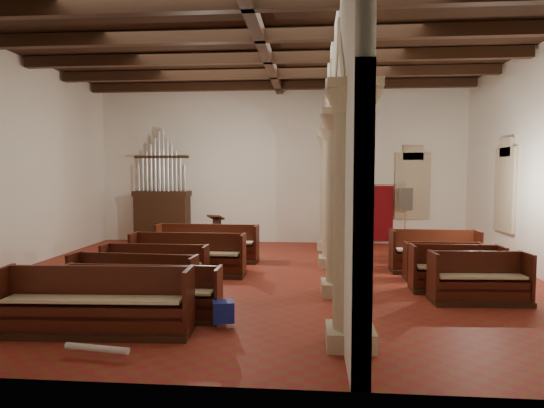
% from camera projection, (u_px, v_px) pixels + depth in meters
% --- Properties ---
extents(floor, '(14.00, 14.00, 0.00)m').
position_uv_depth(floor, '(264.00, 278.00, 11.72)').
color(floor, maroon).
rests_on(floor, ground).
extents(ceiling, '(14.00, 14.00, 0.00)m').
position_uv_depth(ceiling, '(264.00, 40.00, 11.30)').
color(ceiling, black).
rests_on(ceiling, wall_back).
extents(wall_back, '(14.00, 0.02, 6.00)m').
position_uv_depth(wall_back, '(280.00, 165.00, 17.47)').
color(wall_back, white).
rests_on(wall_back, floor).
extents(wall_front, '(14.00, 0.02, 6.00)m').
position_uv_depth(wall_front, '(215.00, 149.00, 5.54)').
color(wall_front, white).
rests_on(wall_front, floor).
extents(wall_left, '(0.02, 12.00, 6.00)m').
position_uv_depth(wall_left, '(3.00, 162.00, 12.09)').
color(wall_left, white).
rests_on(wall_left, floor).
extents(ceiling_beams, '(13.80, 11.80, 0.30)m').
position_uv_depth(ceiling_beams, '(264.00, 48.00, 11.31)').
color(ceiling_beams, '#341A10').
rests_on(ceiling_beams, wall_back).
extents(arcade, '(0.90, 11.90, 6.00)m').
position_uv_depth(arcade, '(336.00, 138.00, 11.32)').
color(arcade, '#CAB596').
rests_on(arcade, floor).
extents(window_right_b, '(0.03, 1.00, 2.20)m').
position_uv_depth(window_right_b, '(506.00, 190.00, 13.47)').
color(window_right_b, '#2D664C').
rests_on(window_right_b, wall_right).
extents(window_back, '(1.00, 0.03, 2.20)m').
position_uv_depth(window_back, '(412.00, 186.00, 17.10)').
color(window_back, '#2D664C').
rests_on(window_back, wall_back).
extents(pipe_organ, '(2.10, 0.85, 4.40)m').
position_uv_depth(pipe_organ, '(162.00, 207.00, 17.46)').
color(pipe_organ, '#341A10').
rests_on(pipe_organ, floor).
extents(lectern, '(0.60, 0.64, 1.25)m').
position_uv_depth(lectern, '(217.00, 235.00, 15.87)').
color(lectern, '#3C2013').
rests_on(lectern, floor).
extents(dossal_curtain, '(1.80, 0.07, 2.17)m').
position_uv_depth(dossal_curtain, '(372.00, 213.00, 17.23)').
color(dossal_curtain, maroon).
rests_on(dossal_curtain, floor).
extents(processional_banner, '(0.53, 0.67, 2.31)m').
position_uv_depth(processional_banner, '(405.00, 225.00, 16.74)').
color(processional_banner, '#341A10').
rests_on(processional_banner, floor).
extents(hymnal_box_a, '(0.43, 0.38, 0.36)m').
position_uv_depth(hymnal_box_a, '(223.00, 312.00, 7.94)').
color(hymnal_box_a, navy).
rests_on(hymnal_box_a, floor).
extents(hymnal_box_b, '(0.40, 0.34, 0.35)m').
position_uv_depth(hymnal_box_b, '(202.00, 297.00, 8.87)').
color(hymnal_box_b, navy).
rests_on(hymnal_box_b, floor).
extents(hymnal_box_c, '(0.44, 0.39, 0.36)m').
position_uv_depth(hymnal_box_c, '(194.00, 275.00, 10.78)').
color(hymnal_box_c, navy).
rests_on(hymnal_box_c, floor).
extents(tube_heater_a, '(1.01, 0.24, 0.10)m').
position_uv_depth(tube_heater_a, '(97.00, 348.00, 6.59)').
color(tube_heater_a, silver).
rests_on(tube_heater_a, floor).
extents(tube_heater_b, '(1.01, 0.28, 0.10)m').
position_uv_depth(tube_heater_b, '(87.00, 304.00, 8.79)').
color(tube_heater_b, white).
rests_on(tube_heater_b, floor).
extents(nave_pew_0, '(3.25, 0.91, 1.12)m').
position_uv_depth(nave_pew_0, '(96.00, 312.00, 7.60)').
color(nave_pew_0, '#341A10').
rests_on(nave_pew_0, floor).
extents(nave_pew_1, '(2.98, 0.67, 0.98)m').
position_uv_depth(nave_pew_1, '(141.00, 301.00, 8.42)').
color(nave_pew_1, '#341A10').
rests_on(nave_pew_1, floor).
extents(nave_pew_2, '(2.77, 0.83, 0.99)m').
position_uv_depth(nave_pew_2, '(133.00, 286.00, 9.57)').
color(nave_pew_2, '#341A10').
rests_on(nave_pew_2, floor).
extents(nave_pew_3, '(2.57, 0.68, 0.97)m').
position_uv_depth(nave_pew_3, '(155.00, 272.00, 10.92)').
color(nave_pew_3, '#341A10').
rests_on(nave_pew_3, floor).
extents(nave_pew_4, '(3.00, 0.77, 1.12)m').
position_uv_depth(nave_pew_4, '(188.00, 262.00, 11.91)').
color(nave_pew_4, '#341A10').
rests_on(nave_pew_4, floor).
extents(nave_pew_5, '(2.93, 0.78, 0.99)m').
position_uv_depth(nave_pew_5, '(191.00, 258.00, 12.63)').
color(nave_pew_5, '#341A10').
rests_on(nave_pew_5, floor).
extents(nave_pew_6, '(3.15, 0.88, 1.12)m').
position_uv_depth(nave_pew_6, '(207.00, 249.00, 13.84)').
color(nave_pew_6, '#341A10').
rests_on(nave_pew_6, floor).
extents(aisle_pew_0, '(2.02, 0.81, 1.06)m').
position_uv_depth(aisle_pew_0, '(479.00, 286.00, 9.41)').
color(aisle_pew_0, '#341A10').
rests_on(aisle_pew_0, floor).
extents(aisle_pew_1, '(2.03, 0.74, 1.06)m').
position_uv_depth(aisle_pew_1, '(456.00, 276.00, 10.29)').
color(aisle_pew_1, '#341A10').
rests_on(aisle_pew_1, floor).
extents(aisle_pew_2, '(1.91, 0.65, 0.95)m').
position_uv_depth(aisle_pew_2, '(443.00, 268.00, 11.39)').
color(aisle_pew_2, '#341A10').
rests_on(aisle_pew_2, floor).
extents(aisle_pew_3, '(2.32, 0.78, 1.15)m').
position_uv_depth(aisle_pew_3, '(434.00, 258.00, 12.28)').
color(aisle_pew_3, '#341A10').
rests_on(aisle_pew_3, floor).
extents(aisle_pew_4, '(1.99, 0.74, 1.01)m').
position_uv_depth(aisle_pew_4, '(425.00, 253.00, 13.36)').
color(aisle_pew_4, '#341A10').
rests_on(aisle_pew_4, floor).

